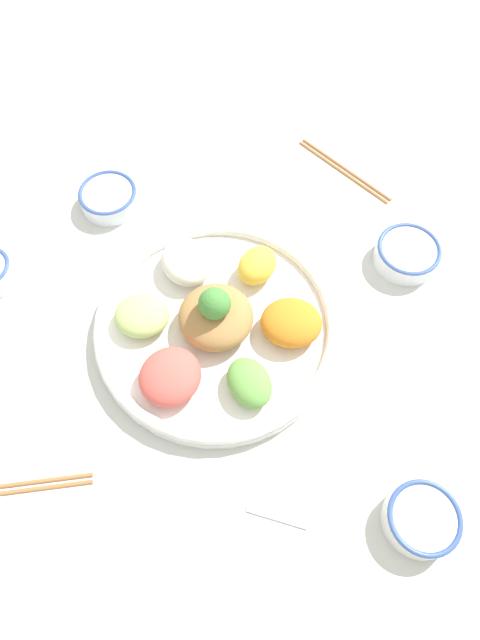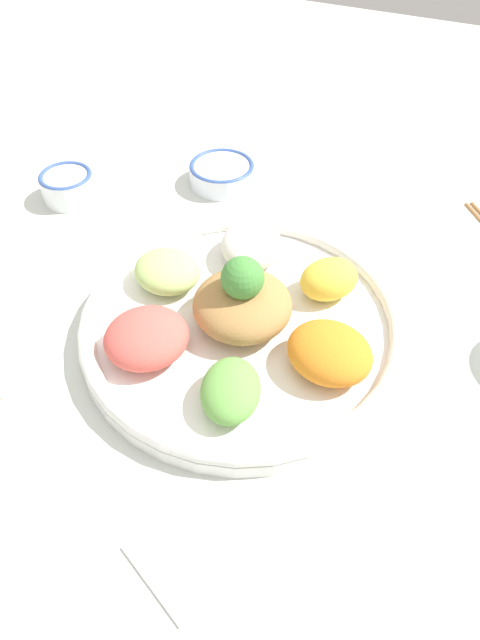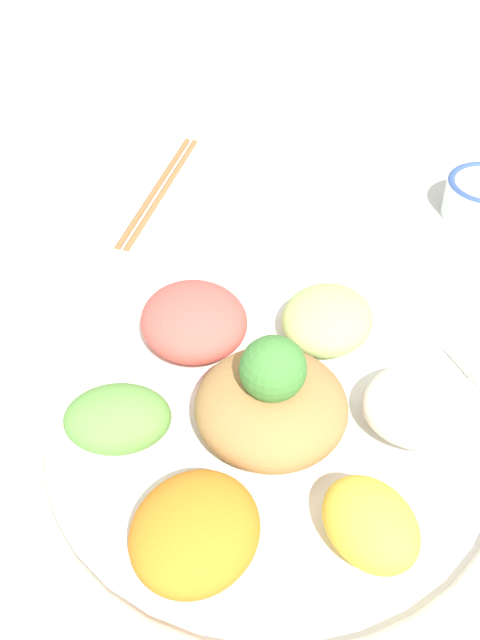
# 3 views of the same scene
# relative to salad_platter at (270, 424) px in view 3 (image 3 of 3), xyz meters

# --- Properties ---
(ground_plane) EXTENTS (2.40, 2.40, 0.00)m
(ground_plane) POSITION_rel_salad_platter_xyz_m (-0.02, -0.03, -0.03)
(ground_plane) COLOR silver
(salad_platter) EXTENTS (0.39, 0.39, 0.12)m
(salad_platter) POSITION_rel_salad_platter_xyz_m (0.00, 0.00, 0.00)
(salad_platter) COLOR white
(salad_platter) RESTS_ON ground_plane
(chopsticks_pair_near) EXTENTS (0.02, 0.23, 0.01)m
(chopsticks_pair_near) POSITION_rel_salad_platter_xyz_m (0.21, -0.31, -0.02)
(chopsticks_pair_near) COLOR #9E6B3D
(chopsticks_pair_near) RESTS_ON ground_plane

